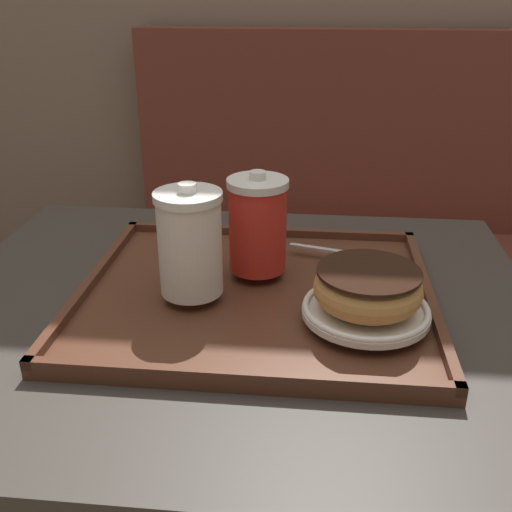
% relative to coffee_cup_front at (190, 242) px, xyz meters
% --- Properties ---
extents(booth_bench, '(1.17, 0.44, 1.00)m').
position_rel_coffee_cup_front_xyz_m(booth_bench, '(0.23, 0.88, -0.51)').
color(booth_bench, brown).
rests_on(booth_bench, ground_plane).
extents(cafe_table, '(0.80, 0.68, 0.73)m').
position_rel_coffee_cup_front_xyz_m(cafe_table, '(0.05, 0.01, -0.27)').
color(cafe_table, '#38332D').
rests_on(cafe_table, ground_plane).
extents(serving_tray, '(0.46, 0.40, 0.02)m').
position_rel_coffee_cup_front_xyz_m(serving_tray, '(0.08, 0.03, -0.08)').
color(serving_tray, '#512D1E').
rests_on(serving_tray, cafe_table).
extents(coffee_cup_front, '(0.08, 0.08, 0.14)m').
position_rel_coffee_cup_front_xyz_m(coffee_cup_front, '(0.00, 0.00, 0.00)').
color(coffee_cup_front, white).
rests_on(coffee_cup_front, serving_tray).
extents(coffee_cup_rear, '(0.08, 0.08, 0.14)m').
position_rel_coffee_cup_front_xyz_m(coffee_cup_rear, '(0.08, 0.07, -0.00)').
color(coffee_cup_rear, red).
rests_on(coffee_cup_rear, serving_tray).
extents(plate_with_chocolate_donut, '(0.15, 0.15, 0.01)m').
position_rel_coffee_cup_front_xyz_m(plate_with_chocolate_donut, '(0.22, -0.04, -0.06)').
color(plate_with_chocolate_donut, white).
rests_on(plate_with_chocolate_donut, serving_tray).
extents(donut_chocolate_glazed, '(0.13, 0.13, 0.04)m').
position_rel_coffee_cup_front_xyz_m(donut_chocolate_glazed, '(0.22, -0.04, -0.03)').
color(donut_chocolate_glazed, tan).
rests_on(donut_chocolate_glazed, plate_with_chocolate_donut).
extents(spoon, '(0.15, 0.05, 0.01)m').
position_rel_coffee_cup_front_xyz_m(spoon, '(0.22, 0.13, -0.06)').
color(spoon, silver).
rests_on(spoon, serving_tray).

